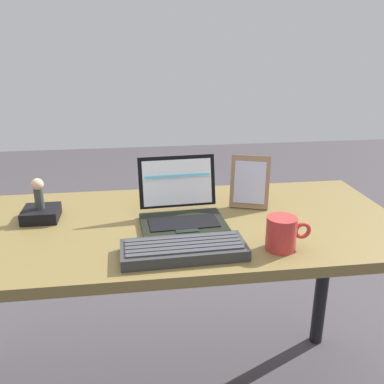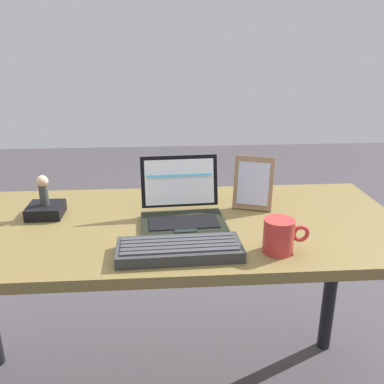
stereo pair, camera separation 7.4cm
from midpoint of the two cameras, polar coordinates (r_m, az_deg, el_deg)
desk at (r=1.33m, az=-5.87°, el=-7.94°), size 1.50×0.64×0.73m
laptop_front at (r=1.28m, az=-3.12°, el=-2.54°), size 0.26×0.23×0.19m
external_keyboard at (r=1.10m, az=-3.09°, el=-7.87°), size 0.33×0.14×0.03m
photo_frame at (r=1.39m, az=6.39°, el=1.32°), size 0.14×0.09×0.17m
figurine_stand at (r=1.40m, az=-21.28°, el=-2.81°), size 0.11×0.11×0.04m
figurine at (r=1.38m, az=-21.67°, el=0.06°), size 0.04×0.04×0.10m
coffee_mug at (r=1.13m, az=10.33°, el=-5.58°), size 0.12×0.08×0.09m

